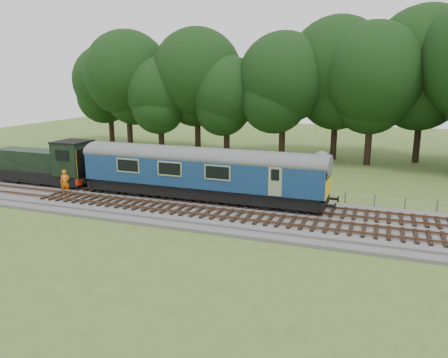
% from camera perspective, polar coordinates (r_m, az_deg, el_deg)
% --- Properties ---
extents(ground, '(120.00, 120.00, 0.00)m').
position_cam_1_polar(ground, '(29.02, 6.76, -5.09)').
color(ground, '#456726').
rests_on(ground, ground).
extents(ballast, '(70.00, 7.00, 0.35)m').
position_cam_1_polar(ballast, '(28.97, 6.77, -4.76)').
color(ballast, '#4C4C4F').
rests_on(ballast, ground).
extents(track_north, '(67.20, 2.40, 0.21)m').
position_cam_1_polar(track_north, '(30.20, 7.42, -3.55)').
color(track_north, black).
rests_on(track_north, ballast).
extents(track_south, '(67.20, 2.40, 0.21)m').
position_cam_1_polar(track_south, '(27.41, 5.99, -5.26)').
color(track_south, black).
rests_on(track_south, ballast).
extents(fence, '(64.00, 0.12, 1.00)m').
position_cam_1_polar(fence, '(33.23, 8.61, -2.78)').
color(fence, '#6B6054').
rests_on(fence, ground).
extents(tree_line, '(70.00, 8.00, 18.00)m').
position_cam_1_polar(tree_line, '(50.07, 12.75, 2.43)').
color(tree_line, black).
rests_on(tree_line, ground).
extents(dmu_railcar, '(18.05, 2.86, 3.88)m').
position_cam_1_polar(dmu_railcar, '(31.43, -2.99, 1.33)').
color(dmu_railcar, black).
rests_on(dmu_railcar, ground).
extents(shunter_loco, '(8.92, 2.60, 3.38)m').
position_cam_1_polar(shunter_loco, '(39.12, -22.09, 1.78)').
color(shunter_loco, black).
rests_on(shunter_loco, ground).
extents(worker, '(0.81, 0.68, 1.88)m').
position_cam_1_polar(worker, '(35.12, -20.06, -0.40)').
color(worker, orange).
rests_on(worker, ballast).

